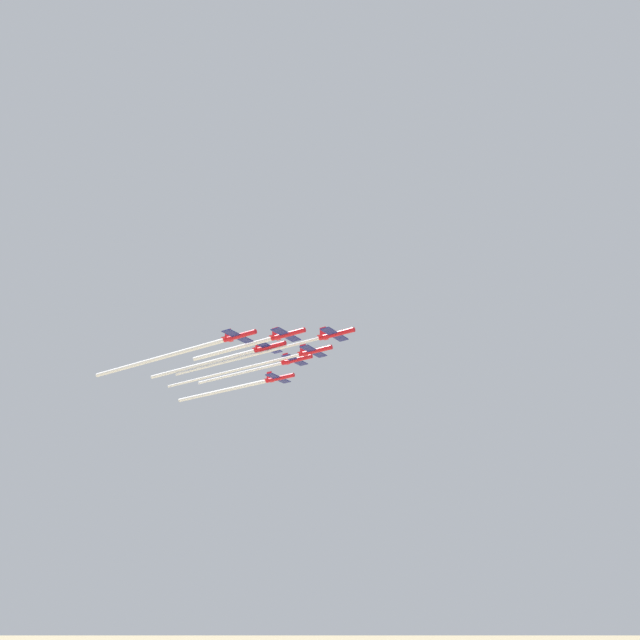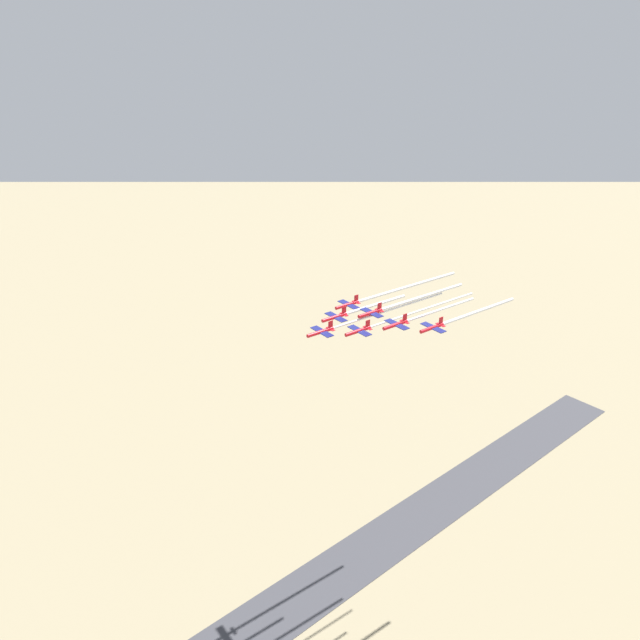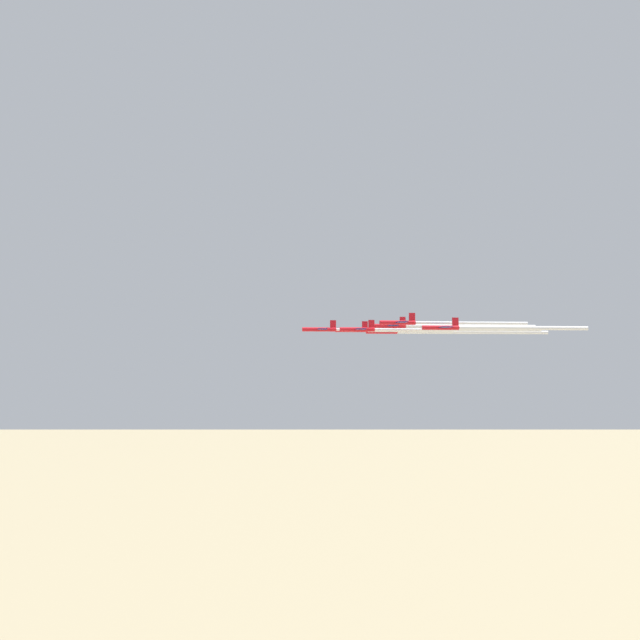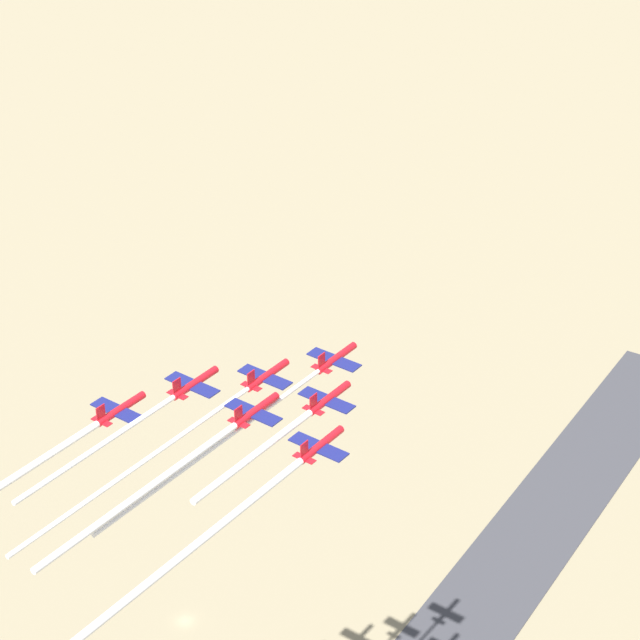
{
  "view_description": "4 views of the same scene",
  "coord_description": "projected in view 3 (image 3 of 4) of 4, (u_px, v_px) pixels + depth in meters",
  "views": [
    {
      "loc": [
        -2.79,
        -202.87,
        52.62
      ],
      "look_at": [
        -44.85,
        -58.42,
        120.22
      ],
      "focal_mm": 35.0,
      "sensor_mm": 36.0,
      "label": 1
    },
    {
      "loc": [
        113.83,
        58.28,
        208.17
      ],
      "look_at": [
        -46.26,
        -58.82,
        118.88
      ],
      "focal_mm": 35.0,
      "sensor_mm": 36.0,
      "label": 2
    },
    {
      "loc": [
        31.8,
        127.7,
        106.57
      ],
      "look_at": [
        -41.65,
        -55.41,
        120.23
      ],
      "focal_mm": 35.0,
      "sensor_mm": 36.0,
      "label": 3
    },
    {
      "loc": [
        -217.63,
        -113.6,
        233.27
      ],
      "look_at": [
        -38.8,
        -51.11,
        122.85
      ],
      "focal_mm": 70.0,
      "sensor_mm": 36.0,
      "label": 4
    }
  ],
  "objects": [
    {
      "name": "jet_0",
      "position": [
        321.0,
        329.0,
        197.06
      ],
      "size": [
        10.75,
        10.44,
        3.62
      ],
      "rotation": [
        0.0,
        0.0,
        4.41
      ],
      "color": "red"
    },
    {
      "name": "jet_1",
      "position": [
        359.0,
        329.0,
        191.4
      ],
      "size": [
        10.75,
        10.44,
        3.62
      ],
      "rotation": [
        0.0,
        0.0,
        4.41
      ],
      "color": "red"
    },
    {
      "name": "jet_2",
      "position": [
        353.0,
        330.0,
        204.54
      ],
      "size": [
        10.75,
        10.44,
        3.62
      ],
      "rotation": [
        0.0,
        0.0,
        4.41
      ],
      "color": "red"
    },
    {
      "name": "jet_3",
      "position": [
        399.0,
        322.0,
        185.87
      ],
      "size": [
        10.75,
        10.44,
        3.62
      ],
      "rotation": [
        0.0,
        0.0,
        4.41
      ],
      "color": "red"
    },
    {
      "name": "jet_4",
      "position": [
        390.0,
        326.0,
        198.97
      ],
      "size": [
        10.75,
        10.44,
        3.62
      ],
      "rotation": [
        0.0,
        0.0,
        4.41
      ],
      "color": "red"
    },
    {
      "name": "jet_5",
      "position": [
        383.0,
        332.0,
        211.99
      ],
      "size": [
        10.75,
        10.44,
        3.62
      ],
      "rotation": [
        0.0,
        0.0,
        4.41
      ],
      "color": "red"
    },
    {
      "name": "jet_6",
      "position": [
        442.0,
        327.0,
        180.1
      ],
      "size": [
        10.75,
        10.44,
        3.62
      ],
      "rotation": [
        0.0,
        0.0,
        4.41
      ],
      "color": "red"
    },
    {
      "name": "smoke_trail_0",
      "position": [
        420.0,
        330.0,
        199.66
      ],
      "size": [
        51.89,
        16.71,
        0.77
      ],
      "rotation": [
        0.0,
        0.0,
        4.41
      ],
      "color": "white"
    },
    {
      "name": "smoke_trail_1",
      "position": [
        459.0,
        330.0,
        193.95
      ],
      "size": [
        50.94,
        16.43,
        0.79
      ],
      "rotation": [
        0.0,
        0.0,
        4.41
      ],
      "color": "white"
    },
    {
      "name": "smoke_trail_2",
      "position": [
        411.0,
        330.0,
        206.11
      ],
      "size": [
        27.94,
        9.63,
        1.15
      ],
      "rotation": [
        0.0,
        0.0,
        4.41
      ],
      "color": "white"
    },
    {
      "name": "smoke_trail_3",
      "position": [
        472.0,
        323.0,
        187.68
      ],
      "size": [
        33.32,
        11.06,
        0.88
      ],
      "rotation": [
        0.0,
        0.0,
        4.41
      ],
      "color": "white"
    },
    {
      "name": "smoke_trail_4",
      "position": [
        471.0,
        326.0,
        201.11
      ],
      "size": [
        41.24,
        13.69,
        1.09
      ],
      "rotation": [
        0.0,
        0.0,
        4.41
      ],
      "color": "white"
    },
    {
      "name": "smoke_trail_5",
      "position": [
        473.0,
        332.0,
        214.55
      ],
      "size": [
        51.07,
        16.82,
        1.18
      ],
      "rotation": [
        0.0,
        0.0,
        4.41
      ],
      "color": "white"
    },
    {
      "name": "smoke_trail_6",
      "position": [
        524.0,
        328.0,
        182.08
      ],
      "size": [
        37.48,
        12.6,
        1.17
      ],
      "rotation": [
        0.0,
        0.0,
        4.41
      ],
      "color": "white"
    }
  ]
}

